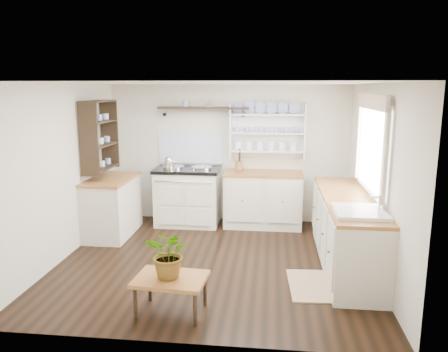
# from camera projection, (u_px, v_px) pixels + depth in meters

# --- Properties ---
(floor) EXTENTS (4.00, 3.80, 0.01)m
(floor) POSITION_uv_depth(u_px,v_px,m) (214.00, 261.00, 5.75)
(floor) COLOR black
(floor) RESTS_ON ground
(wall_back) EXTENTS (4.00, 0.02, 2.30)m
(wall_back) POSITION_uv_depth(u_px,v_px,m) (228.00, 154.00, 7.38)
(wall_back) COLOR beige
(wall_back) RESTS_ON ground
(wall_right) EXTENTS (0.02, 3.80, 2.30)m
(wall_right) POSITION_uv_depth(u_px,v_px,m) (376.00, 179.00, 5.31)
(wall_right) COLOR beige
(wall_right) RESTS_ON ground
(wall_left) EXTENTS (0.02, 3.80, 2.30)m
(wall_left) POSITION_uv_depth(u_px,v_px,m) (63.00, 173.00, 5.74)
(wall_left) COLOR beige
(wall_left) RESTS_ON ground
(ceiling) EXTENTS (4.00, 3.80, 0.01)m
(ceiling) POSITION_uv_depth(u_px,v_px,m) (213.00, 83.00, 5.30)
(ceiling) COLOR white
(ceiling) RESTS_ON wall_back
(window) EXTENTS (0.08, 1.55, 1.22)m
(window) POSITION_uv_depth(u_px,v_px,m) (371.00, 144.00, 5.38)
(window) COLOR white
(window) RESTS_ON wall_right
(aga_cooker) EXTENTS (1.06, 0.74, 0.98)m
(aga_cooker) POSITION_uv_depth(u_px,v_px,m) (188.00, 196.00, 7.26)
(aga_cooker) COLOR white
(aga_cooker) RESTS_ON floor
(back_cabinets) EXTENTS (1.27, 0.63, 0.90)m
(back_cabinets) POSITION_uv_depth(u_px,v_px,m) (263.00, 199.00, 7.16)
(back_cabinets) COLOR beige
(back_cabinets) RESTS_ON floor
(right_cabinets) EXTENTS (0.62, 2.43, 0.90)m
(right_cabinets) POSITION_uv_depth(u_px,v_px,m) (346.00, 230.00, 5.58)
(right_cabinets) COLOR beige
(right_cabinets) RESTS_ON floor
(belfast_sink) EXTENTS (0.55, 0.60, 0.45)m
(belfast_sink) POSITION_uv_depth(u_px,v_px,m) (359.00, 222.00, 4.78)
(belfast_sink) COLOR white
(belfast_sink) RESTS_ON right_cabinets
(left_cabinets) EXTENTS (0.62, 1.13, 0.90)m
(left_cabinets) POSITION_uv_depth(u_px,v_px,m) (112.00, 206.00, 6.72)
(left_cabinets) COLOR beige
(left_cabinets) RESTS_ON floor
(plate_rack) EXTENTS (1.20, 0.22, 0.90)m
(plate_rack) POSITION_uv_depth(u_px,v_px,m) (267.00, 130.00, 7.19)
(plate_rack) COLOR white
(plate_rack) RESTS_ON wall_back
(high_shelf) EXTENTS (1.50, 0.29, 0.16)m
(high_shelf) POSITION_uv_depth(u_px,v_px,m) (204.00, 109.00, 7.15)
(high_shelf) COLOR black
(high_shelf) RESTS_ON wall_back
(left_shelving) EXTENTS (0.28, 0.80, 1.05)m
(left_shelving) POSITION_uv_depth(u_px,v_px,m) (100.00, 135.00, 6.52)
(left_shelving) COLOR black
(left_shelving) RESTS_ON wall_left
(kettle) EXTENTS (0.18, 0.18, 0.22)m
(kettle) POSITION_uv_depth(u_px,v_px,m) (169.00, 163.00, 7.06)
(kettle) COLOR silver
(kettle) RESTS_ON aga_cooker
(utensil_crock) EXTENTS (0.12, 0.12, 0.15)m
(utensil_crock) POSITION_uv_depth(u_px,v_px,m) (239.00, 166.00, 7.17)
(utensil_crock) COLOR #905D34
(utensil_crock) RESTS_ON back_cabinets
(center_table) EXTENTS (0.75, 0.56, 0.38)m
(center_table) POSITION_uv_depth(u_px,v_px,m) (171.00, 282.00, 4.38)
(center_table) COLOR brown
(center_table) RESTS_ON floor
(potted_plant) EXTENTS (0.55, 0.51, 0.50)m
(potted_plant) POSITION_uv_depth(u_px,v_px,m) (170.00, 254.00, 4.32)
(potted_plant) COLOR #3F7233
(potted_plant) RESTS_ON center_table
(floor_rug) EXTENTS (0.60, 0.88, 0.02)m
(floor_rug) POSITION_uv_depth(u_px,v_px,m) (313.00, 285.00, 5.03)
(floor_rug) COLOR #8F6F53
(floor_rug) RESTS_ON floor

